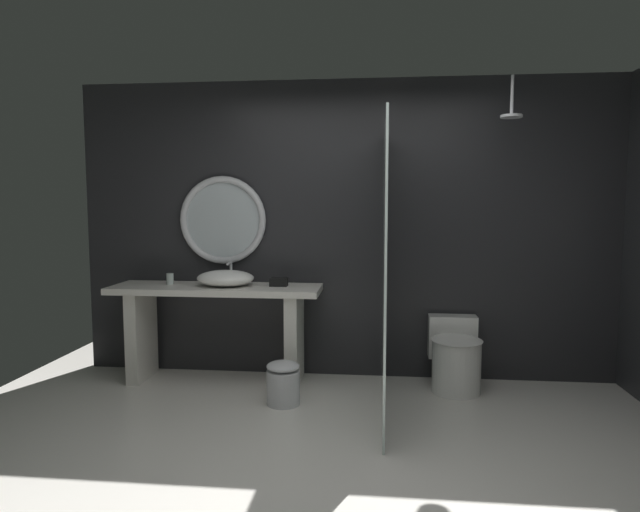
{
  "coord_description": "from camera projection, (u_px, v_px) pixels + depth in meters",
  "views": [
    {
      "loc": [
        0.26,
        -2.97,
        1.54
      ],
      "look_at": [
        -0.14,
        0.81,
        1.17
      ],
      "focal_mm": 30.9,
      "sensor_mm": 36.0,
      "label": 1
    }
  ],
  "objects": [
    {
      "name": "rain_shower_head",
      "position": [
        511.0,
        111.0,
        4.16
      ],
      "size": [
        0.16,
        0.16,
        0.32
      ],
      "color": "silver"
    },
    {
      "name": "tissue_box",
      "position": [
        279.0,
        282.0,
        4.69
      ],
      "size": [
        0.15,
        0.1,
        0.07
      ],
      "primitive_type": "cube",
      "color": "black",
      "rests_on": "vanity_counter"
    },
    {
      "name": "round_wall_mirror",
      "position": [
        223.0,
        220.0,
        4.89
      ],
      "size": [
        0.78,
        0.06,
        0.78
      ],
      "color": "silver"
    },
    {
      "name": "vessel_sink",
      "position": [
        225.0,
        278.0,
        4.69
      ],
      "size": [
        0.49,
        0.4,
        0.19
      ],
      "color": "white",
      "rests_on": "vanity_counter"
    },
    {
      "name": "waste_bin",
      "position": [
        283.0,
        383.0,
        4.21
      ],
      "size": [
        0.26,
        0.26,
        0.34
      ],
      "color": "silver",
      "rests_on": "ground_plane"
    },
    {
      "name": "toilet",
      "position": [
        455.0,
        358.0,
        4.54
      ],
      "size": [
        0.41,
        0.58,
        0.58
      ],
      "color": "white",
      "rests_on": "ground_plane"
    },
    {
      "name": "tumbler_cup",
      "position": [
        170.0,
        279.0,
        4.8
      ],
      "size": [
        0.06,
        0.06,
        0.1
      ],
      "primitive_type": "cylinder",
      "color": "silver",
      "rests_on": "vanity_counter"
    },
    {
      "name": "shower_glass_panel",
      "position": [
        384.0,
        269.0,
        4.04
      ],
      "size": [
        0.02,
        1.56,
        2.12
      ],
      "primitive_type": "cube",
      "color": "silver",
      "rests_on": "ground_plane"
    },
    {
      "name": "ground_plane",
      "position": [
        329.0,
        476.0,
        3.12
      ],
      "size": [
        5.76,
        5.76,
        0.0
      ],
      "primitive_type": "plane",
      "color": "silver"
    },
    {
      "name": "back_wall_panel",
      "position": [
        348.0,
        230.0,
        4.87
      ],
      "size": [
        4.8,
        0.1,
        2.6
      ],
      "primitive_type": "cube",
      "color": "#232326",
      "rests_on": "ground_plane"
    },
    {
      "name": "vanity_counter",
      "position": [
        217.0,
        317.0,
        4.73
      ],
      "size": [
        1.79,
        0.53,
        0.83
      ],
      "color": "silver",
      "rests_on": "ground_plane"
    }
  ]
}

